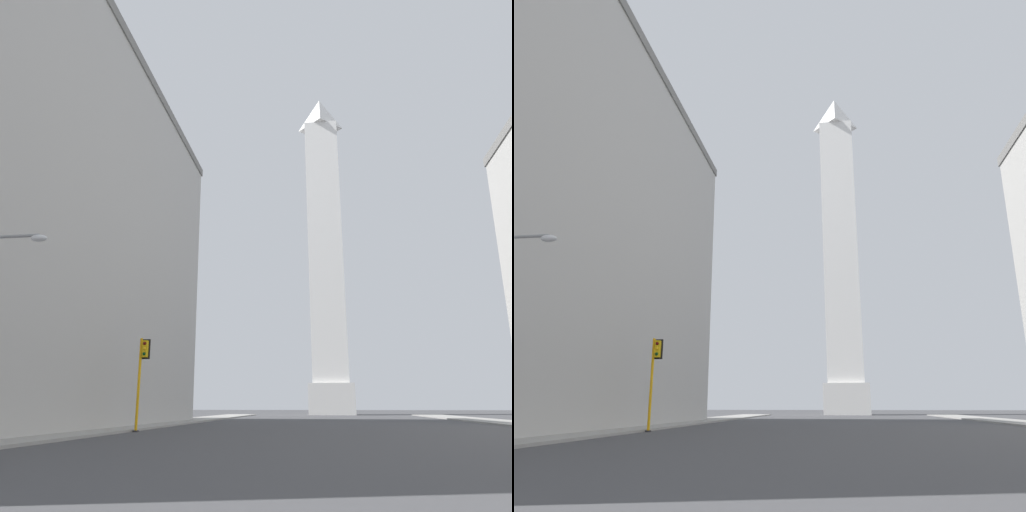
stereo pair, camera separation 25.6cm
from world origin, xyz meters
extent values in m
cube|color=gray|center=(-15.94, 33.71, 0.07)|extent=(5.00, 112.35, 0.15)
cube|color=silver|center=(0.00, 93.63, 2.75)|extent=(8.27, 8.27, 5.51)
cube|color=white|center=(0.00, 93.63, 32.04)|extent=(6.61, 6.61, 53.07)
pyramid|color=white|center=(0.00, 93.63, 62.21)|extent=(6.61, 6.61, 7.27)
cylinder|color=orange|center=(-13.16, 29.94, 2.97)|extent=(0.18, 0.18, 5.94)
cylinder|color=#262626|center=(-13.16, 29.94, 0.05)|extent=(0.40, 0.40, 0.10)
cube|color=#E5B20F|center=(-12.87, 29.94, 5.24)|extent=(0.35, 0.35, 1.10)
cube|color=black|center=(-12.88, 30.12, 5.24)|extent=(0.58, 0.05, 1.32)
sphere|color=#410907|center=(-12.86, 29.75, 5.59)|extent=(0.22, 0.22, 0.22)
sphere|color=yellow|center=(-12.86, 29.75, 5.24)|extent=(0.22, 0.22, 0.22)
sphere|color=#073410|center=(-12.86, 29.75, 4.90)|extent=(0.22, 0.22, 0.22)
cylinder|color=gray|center=(-12.52, 13.92, 7.70)|extent=(2.24, 0.12, 0.12)
ellipsoid|color=silver|center=(-11.39, 13.92, 7.58)|extent=(0.64, 0.36, 0.26)
camera|label=1|loc=(-1.04, -2.40, 1.61)|focal=35.00mm
camera|label=2|loc=(-0.79, -2.37, 1.61)|focal=35.00mm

